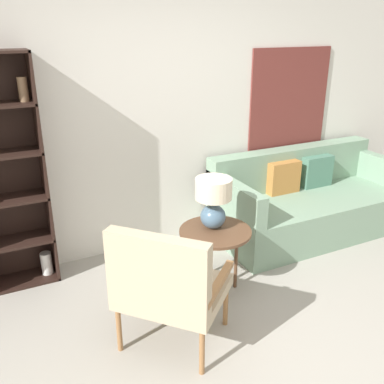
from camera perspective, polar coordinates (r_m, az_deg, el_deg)
ground_plane at (r=3.00m, az=10.09°, el=-23.09°), size 14.00×14.00×0.00m
wall_back at (r=4.02m, az=-5.60°, el=10.75°), size 6.40×0.08×2.70m
armchair at (r=2.85m, az=-3.41°, el=-12.03°), size 0.90×0.90×0.92m
couch at (r=4.73m, az=15.06°, el=-1.39°), size 2.03×0.91×0.85m
side_table at (r=3.51m, az=3.12°, el=-5.81°), size 0.59×0.59×0.53m
table_lamp at (r=3.43m, az=2.87°, el=-0.93°), size 0.30×0.30×0.43m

